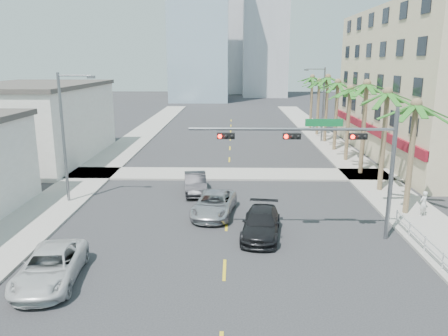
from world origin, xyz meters
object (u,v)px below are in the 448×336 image
at_px(traffic_signal_mast, 334,150).
at_px(car_lane_right, 261,223).
at_px(car_lane_left, 195,183).
at_px(pedestrian, 423,204).
at_px(car_parked_far, 50,267).
at_px(car_lane_center, 214,204).

relative_size(traffic_signal_mast, car_lane_right, 2.20).
xyz_separation_m(traffic_signal_mast, car_lane_left, (-8.25, 8.63, -4.31)).
height_order(car_lane_right, pedestrian, pedestrian).
distance_m(car_parked_far, car_lane_center, 11.42).
xyz_separation_m(car_lane_left, pedestrian, (14.89, -5.21, 0.22)).
relative_size(car_parked_far, car_lane_right, 1.05).
bearing_deg(traffic_signal_mast, car_lane_left, 133.71).
bearing_deg(car_lane_center, car_lane_right, -42.59).
distance_m(car_parked_far, car_lane_left, 14.91).
bearing_deg(traffic_signal_mast, car_lane_center, 150.38).
relative_size(traffic_signal_mast, car_lane_left, 2.45).
xyz_separation_m(traffic_signal_mast, car_lane_right, (-3.78, 0.35, -4.33)).
bearing_deg(car_lane_center, traffic_signal_mast, -21.92).
height_order(car_parked_far, car_lane_center, car_parked_far).
height_order(car_parked_far, car_lane_right, car_parked_far).
xyz_separation_m(car_lane_left, car_lane_center, (1.63, -4.87, -0.02)).
bearing_deg(car_lane_right, traffic_signal_mast, 2.27).
bearing_deg(car_lane_center, car_parked_far, -119.90).
xyz_separation_m(car_parked_far, car_lane_center, (6.97, 9.05, -0.01)).
bearing_deg(car_lane_left, traffic_signal_mast, -53.46).
bearing_deg(pedestrian, car_lane_center, -30.45).
height_order(traffic_signal_mast, car_lane_center, traffic_signal_mast).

